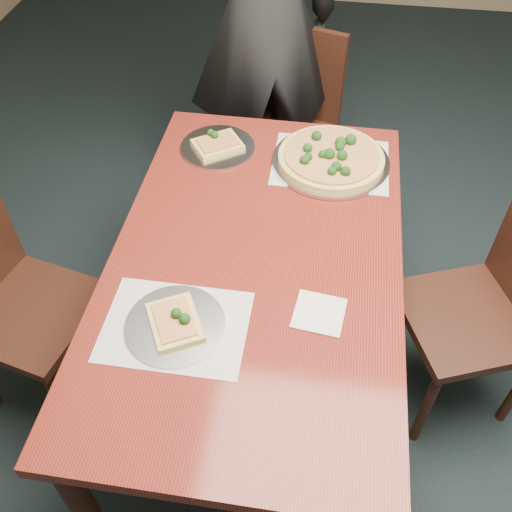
# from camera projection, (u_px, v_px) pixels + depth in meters

# --- Properties ---
(ground) EXTENTS (8.00, 8.00, 0.00)m
(ground) POSITION_uv_depth(u_px,v_px,m) (374.00, 463.00, 2.09)
(ground) COLOR black
(ground) RESTS_ON ground
(dining_table) EXTENTS (0.90, 1.50, 0.75)m
(dining_table) POSITION_uv_depth(u_px,v_px,m) (256.00, 275.00, 1.84)
(dining_table) COLOR #5D1812
(dining_table) RESTS_ON ground
(chair_far) EXTENTS (0.53, 0.53, 0.91)m
(chair_far) POSITION_uv_depth(u_px,v_px,m) (290.00, 116.00, 2.72)
(chair_far) COLOR black
(chair_far) RESTS_ON ground
(chair_left) EXTENTS (0.50, 0.50, 0.91)m
(chair_left) POSITION_uv_depth(u_px,v_px,m) (7.00, 295.00, 1.97)
(chair_left) COLOR black
(chair_left) RESTS_ON ground
(chair_right) EXTENTS (0.54, 0.54, 0.91)m
(chair_right) POSITION_uv_depth(u_px,v_px,m) (493.00, 303.00, 1.94)
(chair_right) COLOR black
(chair_right) RESTS_ON ground
(diner) EXTENTS (0.83, 0.70, 1.93)m
(diner) POSITION_uv_depth(u_px,v_px,m) (263.00, 21.00, 2.41)
(diner) COLOR black
(diner) RESTS_ON ground
(placemat_main) EXTENTS (0.42, 0.32, 0.00)m
(placemat_main) POSITION_uv_depth(u_px,v_px,m) (331.00, 163.00, 2.09)
(placemat_main) COLOR white
(placemat_main) RESTS_ON dining_table
(placemat_near) EXTENTS (0.40, 0.30, 0.00)m
(placemat_near) POSITION_uv_depth(u_px,v_px,m) (176.00, 326.00, 1.58)
(placemat_near) COLOR white
(placemat_near) RESTS_ON dining_table
(pizza_pan) EXTENTS (0.43, 0.43, 0.07)m
(pizza_pan) POSITION_uv_depth(u_px,v_px,m) (331.00, 158.00, 2.07)
(pizza_pan) COLOR silver
(pizza_pan) RESTS_ON dining_table
(slice_plate_near) EXTENTS (0.28, 0.28, 0.06)m
(slice_plate_near) POSITION_uv_depth(u_px,v_px,m) (175.00, 323.00, 1.58)
(slice_plate_near) COLOR silver
(slice_plate_near) RESTS_ON dining_table
(slice_plate_far) EXTENTS (0.28, 0.28, 0.06)m
(slice_plate_far) POSITION_uv_depth(u_px,v_px,m) (217.00, 146.00, 2.14)
(slice_plate_far) COLOR silver
(slice_plate_far) RESTS_ON dining_table
(napkin) EXTENTS (0.16, 0.16, 0.01)m
(napkin) POSITION_uv_depth(u_px,v_px,m) (319.00, 313.00, 1.61)
(napkin) COLOR white
(napkin) RESTS_ON dining_table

